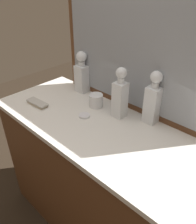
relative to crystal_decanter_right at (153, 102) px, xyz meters
The scene contains 9 objects.
ground_plane 1.09m from the crystal_decanter_right, 130.72° to the right, with size 6.00×6.00×0.00m, color #2D2319.
dresser 0.66m from the crystal_decanter_right, 130.72° to the right, with size 1.39×0.58×0.92m.
dresser_mirror 0.34m from the crystal_decanter_right, 167.79° to the left, with size 1.04×0.03×0.78m.
crystal_decanter_right is the anchor object (origin of this frame).
crystal_decanter_far_right 0.57m from the crystal_decanter_right, behind, with size 0.08×0.08×0.29m.
crystal_decanter_left 0.19m from the crystal_decanter_right, 154.01° to the right, with size 0.07×0.07×0.31m.
crystal_tumbler_left 0.37m from the crystal_decanter_right, 164.82° to the right, with size 0.09×0.09×0.08m.
silver_brush_right 0.73m from the crystal_decanter_right, 151.32° to the right, with size 0.17×0.07×0.02m.
porcelain_dish 0.41m from the crystal_decanter_right, 143.31° to the right, with size 0.07×0.07×0.01m.
Camera 1 is at (0.74, -0.77, 1.66)m, focal length 36.43 mm.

